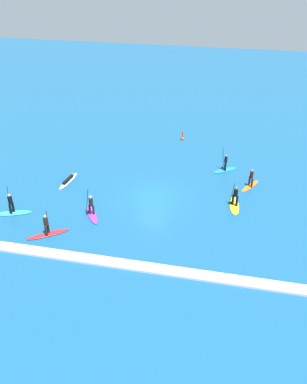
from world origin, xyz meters
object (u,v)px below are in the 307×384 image
(surfer_on_orange_board, at_px, (251,182))
(marker_buoy, at_px, (182,138))
(surfer_on_purple_board, at_px, (92,210))
(surfer_on_teal_board, at_px, (12,208))
(surfer_on_yellow_board, at_px, (235,201))
(surfer_on_white_board, at_px, (68,180))
(surfer_on_blue_board, at_px, (225,167))
(surfer_on_red_board, at_px, (47,230))

(surfer_on_orange_board, distance_m, marker_buoy, 11.61)
(surfer_on_purple_board, bearing_deg, surfer_on_teal_board, 68.22)
(surfer_on_yellow_board, xyz_separation_m, marker_buoy, (-6.25, 12.41, -0.26))
(surfer_on_teal_board, bearing_deg, surfer_on_white_board, -131.62)
(surfer_on_white_board, bearing_deg, surfer_on_purple_board, -133.75)
(surfer_on_blue_board, bearing_deg, surfer_on_yellow_board, 64.51)
(surfer_on_white_board, bearing_deg, surfer_on_red_board, -162.16)
(surfer_on_yellow_board, xyz_separation_m, surfer_on_orange_board, (1.24, 3.55, 0.02))
(surfer_on_white_board, height_order, surfer_on_teal_board, surfer_on_teal_board)
(surfer_on_white_board, distance_m, surfer_on_orange_board, 16.49)
(surfer_on_blue_board, height_order, marker_buoy, surfer_on_blue_board)
(surfer_on_purple_board, bearing_deg, surfer_on_red_board, 111.98)
(surfer_on_yellow_board, height_order, marker_buoy, surfer_on_yellow_board)
(surfer_on_purple_board, distance_m, surfer_on_red_board, 3.97)
(surfer_on_red_board, xyz_separation_m, marker_buoy, (7.20, 19.36, -0.24))
(surfer_on_white_board, xyz_separation_m, surfer_on_orange_board, (16.28, 2.57, 0.36))
(surfer_on_blue_board, xyz_separation_m, surfer_on_orange_board, (2.42, -2.59, 0.10))
(surfer_on_purple_board, relative_size, surfer_on_orange_board, 1.06)
(surfer_on_yellow_board, xyz_separation_m, surfer_on_purple_board, (-11.12, -3.74, -0.04))
(surfer_on_teal_board, height_order, surfer_on_red_board, surfer_on_teal_board)
(surfer_on_yellow_board, distance_m, surfer_on_red_board, 15.14)
(surfer_on_purple_board, height_order, surfer_on_blue_board, surfer_on_purple_board)
(surfer_on_yellow_board, xyz_separation_m, surfer_on_red_board, (-13.45, -6.95, -0.03))
(surfer_on_purple_board, height_order, marker_buoy, surfer_on_purple_board)
(surfer_on_yellow_board, relative_size, surfer_on_purple_board, 1.06)
(surfer_on_orange_board, height_order, marker_buoy, surfer_on_orange_board)
(surfer_on_teal_board, relative_size, surfer_on_orange_board, 1.16)
(surfer_on_purple_board, bearing_deg, surfer_on_yellow_board, -103.52)
(surfer_on_purple_board, xyz_separation_m, surfer_on_red_board, (-2.33, -3.22, 0.01))
(surfer_on_teal_board, relative_size, marker_buoy, 2.64)
(surfer_on_yellow_board, distance_m, surfer_on_white_board, 15.08)
(surfer_on_white_board, height_order, surfer_on_red_board, surfer_on_red_board)
(surfer_on_blue_board, bearing_deg, marker_buoy, -87.39)
(marker_buoy, bearing_deg, surfer_on_white_board, -127.56)
(surfer_on_purple_board, distance_m, surfer_on_blue_board, 14.01)
(surfer_on_yellow_board, relative_size, surfer_on_white_board, 0.90)
(surfer_on_yellow_board, distance_m, surfer_on_orange_board, 3.76)
(surfer_on_white_board, relative_size, surfer_on_blue_board, 1.33)
(surfer_on_yellow_board, relative_size, surfer_on_red_board, 0.99)
(surfer_on_blue_board, relative_size, surfer_on_red_board, 0.83)
(surfer_on_yellow_board, distance_m, surfer_on_blue_board, 6.26)
(surfer_on_blue_board, bearing_deg, surfer_on_red_board, 10.49)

